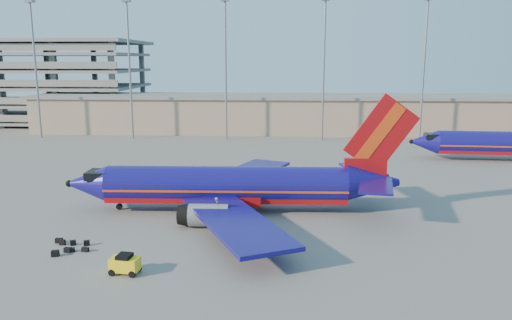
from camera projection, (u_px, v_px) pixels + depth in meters
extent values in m
plane|color=slate|center=(225.00, 200.00, 59.81)|extent=(220.00, 220.00, 0.00)
cube|color=gray|center=(297.00, 115.00, 115.25)|extent=(120.00, 15.00, 8.00)
cube|color=slate|center=(297.00, 96.00, 114.42)|extent=(122.00, 16.00, 0.60)
cube|color=slate|center=(29.00, 118.00, 135.26)|extent=(60.00, 30.00, 0.70)
cube|color=slate|center=(28.00, 102.00, 134.42)|extent=(60.00, 30.00, 0.70)
cube|color=slate|center=(26.00, 86.00, 133.59)|extent=(60.00, 30.00, 0.70)
cube|color=slate|center=(25.00, 71.00, 132.75)|extent=(60.00, 30.00, 0.70)
cube|color=slate|center=(23.00, 54.00, 131.92)|extent=(60.00, 30.00, 0.70)
cube|color=slate|center=(22.00, 42.00, 131.28)|extent=(62.00, 32.00, 0.80)
cube|color=slate|center=(48.00, 80.00, 146.09)|extent=(1.20, 1.20, 21.00)
cylinder|color=gray|center=(36.00, 72.00, 104.39)|extent=(0.44, 0.44, 28.00)
cube|color=gray|center=(30.00, 1.00, 101.54)|extent=(1.60, 1.60, 0.70)
cylinder|color=gray|center=(130.00, 72.00, 103.34)|extent=(0.44, 0.44, 28.00)
cube|color=gray|center=(126.00, 0.00, 100.50)|extent=(1.60, 1.60, 0.70)
cylinder|color=gray|center=(226.00, 72.00, 102.30)|extent=(0.44, 0.44, 28.00)
cylinder|color=gray|center=(324.00, 72.00, 101.26)|extent=(0.44, 0.44, 28.00)
cylinder|color=gray|center=(424.00, 72.00, 100.22)|extent=(0.44, 0.44, 28.00)
cylinder|color=navy|center=(226.00, 185.00, 55.17)|extent=(26.53, 4.73, 4.08)
cube|color=#9F0C0F|center=(227.00, 194.00, 55.38)|extent=(26.51, 3.96, 1.43)
cube|color=#D84212|center=(226.00, 187.00, 55.23)|extent=(26.53, 4.77, 0.24)
cone|color=navy|center=(88.00, 184.00, 55.61)|extent=(4.73, 4.19, 4.08)
cube|color=black|center=(100.00, 175.00, 55.36)|extent=(2.71, 2.93, 0.88)
cone|color=navy|center=(373.00, 182.00, 54.65)|extent=(5.83, 4.22, 4.08)
cube|color=#9F0C0F|center=(365.00, 169.00, 54.38)|extent=(4.64, 0.72, 2.42)
cube|color=#9F0C0F|center=(381.00, 134.00, 53.57)|extent=(8.09, 0.55, 8.79)
cube|color=#D84212|center=(379.00, 134.00, 53.58)|extent=(5.39, 0.60, 6.89)
cube|color=navy|center=(363.00, 169.00, 58.21)|extent=(4.85, 7.62, 0.24)
cube|color=navy|center=(376.00, 185.00, 50.87)|extent=(4.54, 7.54, 0.24)
cube|color=navy|center=(246.00, 174.00, 64.82)|extent=(11.64, 17.88, 0.39)
cube|color=navy|center=(235.00, 221.00, 45.83)|extent=(12.30, 17.79, 0.39)
cube|color=#9F0C0F|center=(232.00, 198.00, 55.45)|extent=(6.71, 4.46, 1.10)
cylinder|color=gray|center=(220.00, 187.00, 61.16)|extent=(4.02, 2.41, 2.31)
cylinder|color=gray|center=(209.00, 215.00, 49.94)|extent=(4.02, 2.41, 2.31)
cylinder|color=gray|center=(119.00, 204.00, 55.98)|extent=(0.27, 0.27, 1.21)
cylinder|color=black|center=(119.00, 206.00, 56.03)|extent=(0.71, 0.29, 0.70)
cylinder|color=black|center=(243.00, 199.00, 58.43)|extent=(0.94, 0.63, 0.93)
cylinder|color=black|center=(240.00, 214.00, 52.82)|extent=(0.94, 0.63, 0.93)
cone|color=navy|center=(424.00, 142.00, 84.17)|extent=(4.75, 4.25, 3.97)
cube|color=black|center=(433.00, 136.00, 83.81)|extent=(2.75, 2.95, 0.86)
cube|color=yellow|center=(125.00, 264.00, 39.18)|extent=(2.37, 1.55, 1.06)
cube|color=black|center=(124.00, 257.00, 39.05)|extent=(1.20, 1.29, 0.37)
cylinder|color=black|center=(119.00, 267.00, 40.00)|extent=(0.57, 0.26, 0.55)
cylinder|color=black|center=(112.00, 273.00, 38.87)|extent=(0.57, 0.26, 0.55)
cylinder|color=black|center=(138.00, 268.00, 39.69)|extent=(0.57, 0.26, 0.55)
cylinder|color=black|center=(132.00, 274.00, 38.57)|extent=(0.57, 0.26, 0.55)
cube|color=black|center=(68.00, 250.00, 43.65)|extent=(0.62, 0.45, 0.42)
cube|color=black|center=(55.00, 253.00, 42.74)|extent=(0.72, 0.57, 0.52)
cube|color=black|center=(72.00, 250.00, 43.72)|extent=(0.58, 0.53, 0.36)
cube|color=black|center=(73.00, 243.00, 45.29)|extent=(0.57, 0.48, 0.47)
cube|color=black|center=(87.00, 243.00, 45.22)|extent=(0.61, 0.49, 0.48)
cube|color=black|center=(85.00, 250.00, 43.79)|extent=(0.66, 0.38, 0.39)
cube|color=black|center=(59.00, 241.00, 45.86)|extent=(0.66, 0.39, 0.45)
cube|color=black|center=(62.00, 242.00, 45.36)|extent=(0.54, 0.30, 0.50)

